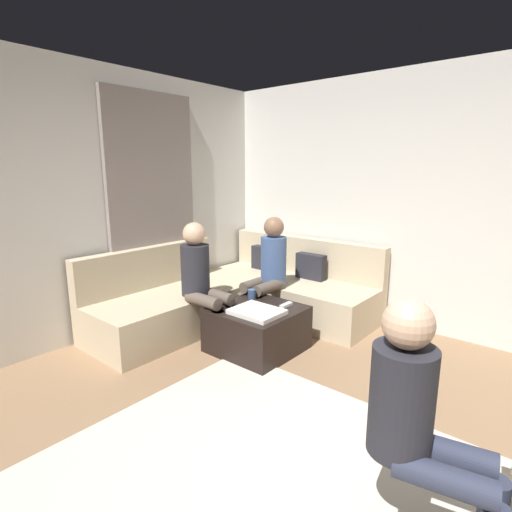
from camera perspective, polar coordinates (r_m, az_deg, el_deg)
The scene contains 12 objects.
wall_back at distance 4.42m, azimuth 28.44°, elevation 6.22°, with size 6.00×0.12×2.70m, color silver.
wall_left at distance 4.09m, azimuth -30.30°, elevation 5.64°, with size 0.12×6.00×2.70m, color silver.
curtain_panel at distance 4.61m, azimuth -14.37°, elevation 6.27°, with size 0.06×1.10×2.50m, color gray.
area_rug at distance 2.50m, azimuth 2.90°, elevation -30.59°, with size 2.60×2.20×0.01m, color beige.
sectional_couch at distance 4.63m, azimuth -2.30°, elevation -5.61°, with size 2.10×2.55×0.87m.
ottoman at distance 3.90m, azimuth 0.14°, elevation -10.28°, with size 0.76×0.76×0.42m, color black.
folded_blanket at distance 3.67m, azimuth 0.14°, elevation -7.91°, with size 0.44×0.36×0.04m, color white.
coffee_mug at distance 4.07m, azimuth -0.61°, elevation -5.41°, with size 0.08×0.08×0.10m, color #334C72.
game_remote at distance 3.88m, azimuth 4.30°, elevation -6.92°, with size 0.05×0.15×0.02m, color white.
person_on_couch_back at distance 4.34m, azimuth 1.71°, elevation -1.67°, with size 0.30×0.60×1.20m.
person_on_couch_side at distance 3.95m, azimuth -7.64°, elevation -3.21°, with size 0.60×0.30×1.20m.
person_on_armchair at distance 2.02m, azimuth 22.64°, elevation -20.73°, with size 0.61×0.37×1.18m.
Camera 1 is at (0.89, -1.37, 1.71)m, focal length 28.20 mm.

